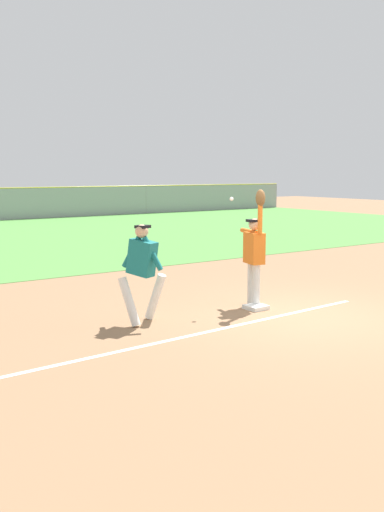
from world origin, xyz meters
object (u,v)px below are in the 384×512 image
object	(u,v)px
parked_car_red	(26,204)
parked_car_green	(105,201)
first_base	(256,307)
baseball	(232,199)
fielder	(255,250)
runner	(142,266)

from	to	relation	value
parked_car_red	parked_car_green	xyz separation A→B (m)	(5.65, 0.54, 0.00)
first_base	parked_car_green	world-z (taller)	parked_car_green
first_base	baseball	bearing A→B (deg)	125.85
fielder	parked_car_green	size ratio (longest dim) A/B	0.51
runner	baseball	size ratio (longest dim) A/B	23.24
baseball	parked_car_green	world-z (taller)	baseball
runner	parked_car_red	distance (m)	27.38
runner	parked_car_red	size ratio (longest dim) A/B	0.38
fielder	baseball	world-z (taller)	fielder
first_base	fielder	world-z (taller)	fielder
first_base	parked_car_red	size ratio (longest dim) A/B	0.08
fielder	runner	xyz separation A→B (m)	(-2.40, 0.16, -0.12)
first_base	baseball	distance (m)	2.12
baseball	parked_car_green	xyz separation A→B (m)	(10.76, 26.92, -1.42)
fielder	baseball	xyz separation A→B (m)	(-0.41, 0.21, 0.98)
parked_car_red	parked_car_green	distance (m)	5.68
first_base	baseball	size ratio (longest dim) A/B	5.14
first_base	parked_car_red	distance (m)	27.23
baseball	parked_car_red	world-z (taller)	baseball
fielder	parked_car_red	world-z (taller)	fielder
runner	parked_car_green	distance (m)	29.84
fielder	parked_car_red	size ratio (longest dim) A/B	0.50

